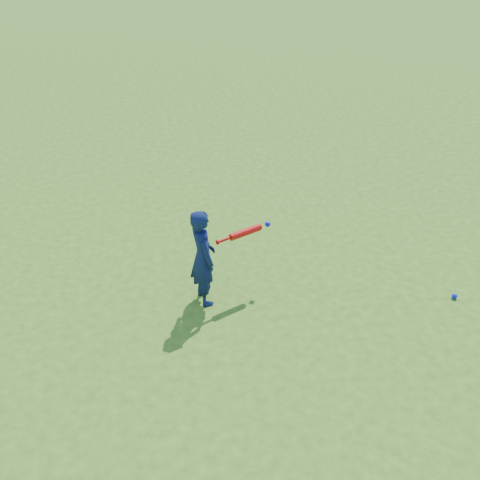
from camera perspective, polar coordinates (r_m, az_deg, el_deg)
The scene contains 4 objects.
ground at distance 6.72m, azimuth -1.23°, elevation -3.38°, with size 80.00×80.00×0.00m, color #3D751B.
child at distance 5.94m, azimuth -3.99°, elevation -1.87°, with size 0.43×0.28×1.18m, color #0E1944.
ground_ball_blue at distance 6.75m, azimuth 21.91°, elevation -5.59°, with size 0.06×0.06×0.06m, color #0D1EE8.
bat_swing at distance 6.07m, azimuth 0.78°, elevation 0.90°, with size 0.68×0.34×0.08m.
Camera 1 is at (-0.82, -5.40, 3.91)m, focal length 40.00 mm.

